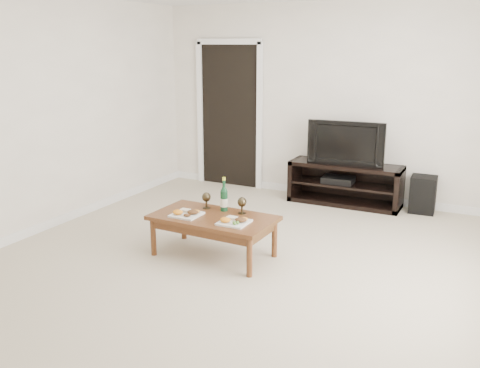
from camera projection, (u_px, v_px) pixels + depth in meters
name	position (u px, v px, depth m)	size (l,w,h in m)	color
floor	(242.00, 269.00, 5.06)	(5.50, 5.50, 0.00)	beige
back_wall	(334.00, 103.00, 7.12)	(5.00, 0.04, 2.60)	beige
doorway	(230.00, 117.00, 7.83)	(0.90, 0.02, 2.05)	black
media_console	(345.00, 184.00, 7.03)	(1.46, 0.45, 0.55)	black
television	(347.00, 142.00, 6.88)	(0.99, 0.13, 0.57)	black
av_receiver	(338.00, 180.00, 7.04)	(0.40, 0.30, 0.08)	black
subwoofer	(423.00, 194.00, 6.71)	(0.31, 0.31, 0.46)	black
coffee_table	(214.00, 236.00, 5.32)	(1.21, 0.66, 0.42)	brown
plate_left	(186.00, 212.00, 5.27)	(0.27, 0.27, 0.07)	white
plate_right	(234.00, 220.00, 5.04)	(0.27, 0.27, 0.07)	white
wine_bottle	(224.00, 194.00, 5.39)	(0.07, 0.07, 0.35)	#103B1F
goblet_left	(206.00, 200.00, 5.49)	(0.09, 0.09, 0.17)	#352D1D
goblet_right	(242.00, 205.00, 5.32)	(0.09, 0.09, 0.17)	#352D1D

